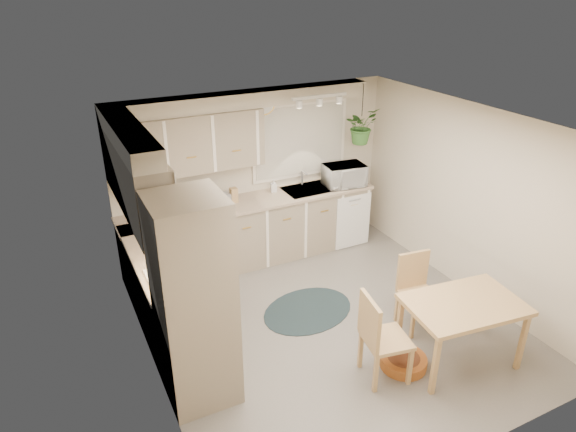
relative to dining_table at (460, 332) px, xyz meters
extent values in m
plane|color=#6A645D|center=(-0.90, 1.15, -0.37)|extent=(4.20, 4.20, 0.00)
plane|color=white|center=(-0.90, 1.15, 2.03)|extent=(4.20, 4.20, 0.00)
cube|color=beige|center=(-0.90, 3.25, 0.83)|extent=(4.00, 0.04, 2.40)
cube|color=beige|center=(-0.90, -0.95, 0.83)|extent=(4.00, 0.04, 2.40)
cube|color=beige|center=(-2.90, 1.15, 0.83)|extent=(0.04, 4.20, 2.40)
cube|color=beige|center=(1.10, 1.15, 0.83)|extent=(0.04, 4.20, 2.40)
cube|color=gray|center=(-2.60, 2.02, 0.08)|extent=(0.60, 1.85, 0.90)
cube|color=gray|center=(-1.10, 2.95, 0.08)|extent=(3.60, 0.60, 0.90)
cube|color=tan|center=(-2.59, 2.02, 0.55)|extent=(0.64, 1.89, 0.04)
cube|color=tan|center=(-1.10, 2.94, 0.55)|extent=(3.64, 0.64, 0.04)
cube|color=gray|center=(-2.58, 0.77, 0.68)|extent=(0.65, 0.65, 2.10)
cube|color=silver|center=(-2.26, 0.77, 0.68)|extent=(0.02, 0.56, 0.58)
cube|color=gray|center=(-2.73, 2.15, 1.46)|extent=(0.35, 2.00, 0.75)
cube|color=gray|center=(-1.90, 3.07, 1.46)|extent=(2.00, 0.35, 0.75)
cube|color=beige|center=(-2.75, 2.15, 1.93)|extent=(0.30, 2.00, 0.20)
cube|color=beige|center=(-1.10, 3.10, 1.93)|extent=(3.60, 0.30, 0.20)
cube|color=silver|center=(-2.58, 1.45, 0.58)|extent=(0.52, 0.58, 0.02)
cube|color=silver|center=(-2.60, 1.45, 1.03)|extent=(0.40, 0.60, 0.14)
cube|color=beige|center=(-0.20, 3.22, 1.23)|extent=(1.40, 0.02, 1.00)
cube|color=silver|center=(-0.20, 3.23, 1.23)|extent=(1.50, 0.02, 1.10)
cube|color=#A6A8AD|center=(-0.20, 2.95, 0.53)|extent=(0.70, 0.48, 0.10)
cube|color=silver|center=(0.40, 2.64, 0.06)|extent=(0.58, 0.02, 0.83)
cube|color=silver|center=(-0.20, 2.70, 1.96)|extent=(0.80, 0.04, 0.04)
cylinder|color=#E5B450|center=(-0.75, 3.22, 1.81)|extent=(0.30, 0.03, 0.30)
cube|color=tan|center=(0.00, 0.00, 0.00)|extent=(1.25, 0.91, 0.74)
cube|color=tan|center=(-0.83, 0.16, 0.12)|extent=(0.53, 0.53, 0.97)
cube|color=tan|center=(0.00, 0.65, 0.08)|extent=(0.47, 0.47, 0.89)
ellipsoid|color=black|center=(-0.99, 1.49, -0.36)|extent=(1.33, 1.10, 0.01)
cylinder|color=#A04E20|center=(-0.56, 0.17, -0.31)|extent=(0.50, 0.50, 0.11)
imported|color=silver|center=(0.33, 2.85, 0.77)|extent=(0.61, 0.38, 0.39)
imported|color=silver|center=(-0.69, 3.10, 0.61)|extent=(0.12, 0.20, 0.08)
imported|color=#346729|center=(0.58, 2.85, 1.38)|extent=(0.57, 0.61, 0.40)
cube|color=black|center=(-1.84, 2.95, 0.74)|extent=(0.23, 0.26, 0.34)
cube|color=#A6A8AD|center=(-1.54, 2.97, 0.65)|extent=(0.27, 0.17, 0.16)
cube|color=tan|center=(-1.34, 3.00, 0.68)|extent=(0.10, 0.10, 0.21)
camera|label=1|loc=(-3.55, -3.07, 3.38)|focal=32.00mm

